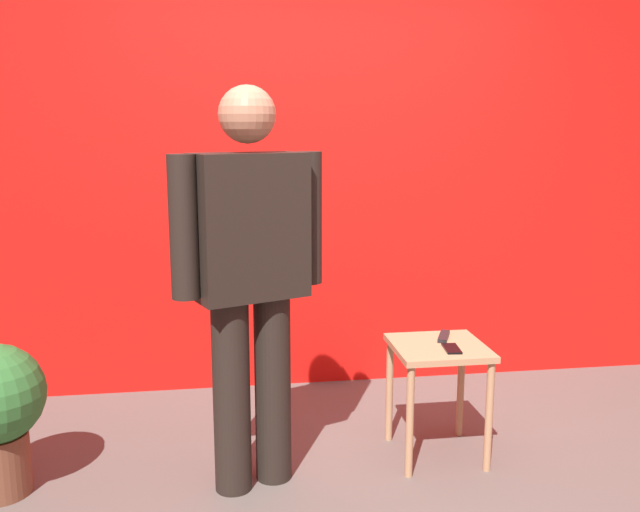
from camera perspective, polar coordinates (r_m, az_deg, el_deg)
name	(u,v)px	position (r m, az deg, el deg)	size (l,w,h in m)	color
ground_plane	(382,511)	(3.10, 5.23, -20.48)	(12.00, 12.00, 0.00)	#59544F
back_wall_red	(326,153)	(4.20, 0.51, 8.60)	(4.75, 0.12, 2.90)	red
standing_person	(250,270)	(2.96, -5.88, -1.21)	(0.69, 0.40, 1.78)	black
side_table	(438,366)	(3.40, 9.87, -9.05)	(0.44, 0.44, 0.57)	tan
cell_phone	(452,349)	(3.31, 10.97, -7.63)	(0.07, 0.14, 0.01)	black
tv_remote	(444,336)	(3.47, 10.33, -6.65)	(0.04, 0.17, 0.02)	black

